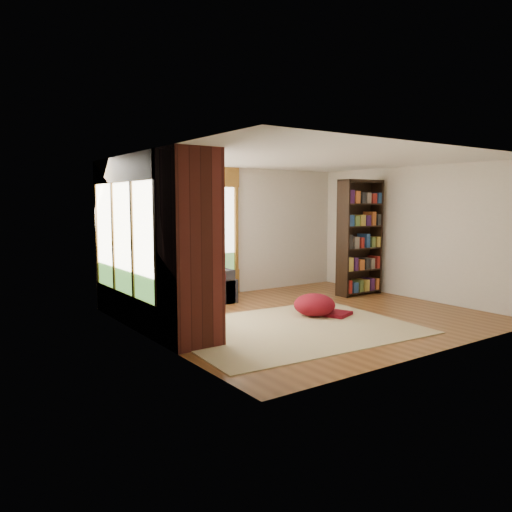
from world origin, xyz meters
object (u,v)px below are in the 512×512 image
dog_brindle (143,275)px  sectional_sofa (158,295)px  area_rug (292,328)px  dog_tan (185,265)px  brick_chimney (189,248)px  pouf (314,304)px  bookshelf (360,238)px

dog_brindle → sectional_sofa: bearing=-55.0°
area_rug → dog_tan: (-0.66, 2.20, 0.79)m
brick_chimney → dog_tan: brick_chimney is taller
sectional_sofa → dog_tan: dog_tan is taller
area_rug → pouf: bearing=28.1°
brick_chimney → bookshelf: brick_chimney is taller
dog_brindle → area_rug: bearing=-147.8°
area_rug → pouf: (0.85, 0.45, 0.19)m
pouf → brick_chimney: bearing=-173.4°
dog_tan → bookshelf: bearing=-33.6°
brick_chimney → pouf: brick_chimney is taller
pouf → dog_tan: (-1.51, 1.75, 0.59)m
brick_chimney → pouf: size_ratio=3.75×
pouf → dog_brindle: dog_brindle is taller
bookshelf → dog_tan: 3.68m
area_rug → dog_brindle: size_ratio=4.42×
brick_chimney → area_rug: bearing=-5.8°
area_rug → bookshelf: size_ratio=1.51×
bookshelf → brick_chimney: bearing=-164.8°
pouf → sectional_sofa: bearing=139.1°
sectional_sofa → pouf: sectional_sofa is taller
area_rug → dog_brindle: (-1.63, 1.75, 0.73)m
dog_tan → dog_brindle: (-0.97, -0.45, -0.05)m
brick_chimney → pouf: bearing=6.6°
brick_chimney → sectional_sofa: (0.45, 2.05, -1.00)m
brick_chimney → dog_brindle: 1.68m
pouf → dog_brindle: bearing=152.4°
sectional_sofa → area_rug: (1.18, -2.21, -0.30)m
area_rug → dog_brindle: 2.51m
brick_chimney → bookshelf: bearing=15.2°
area_rug → sectional_sofa: bearing=118.2°
area_rug → bookshelf: (2.91, 1.40, 1.17)m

